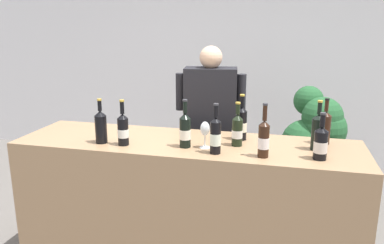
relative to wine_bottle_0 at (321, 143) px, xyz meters
The scene contains 15 objects.
wall_back 2.91m from the wine_bottle_0, 108.16° to the left, with size 8.00×0.10×2.80m, color white.
counter 1.10m from the wine_bottle_0, behind, with size 2.48×0.68×1.02m, color #9E7A56.
wine_bottle_0 is the anchor object (origin of this frame).
wine_bottle_1 0.61m from the wine_bottle_0, 150.19° to the left, with size 0.08×0.08×0.34m.
wine_bottle_2 0.88m from the wine_bottle_0, behind, with size 0.08×0.08×0.33m.
wine_bottle_3 0.35m from the wine_bottle_0, behind, with size 0.07×0.07×0.35m.
wine_bottle_4 1.32m from the wine_bottle_0, behind, with size 0.08×0.08×0.32m.
wine_bottle_5 0.19m from the wine_bottle_0, 92.00° to the left, with size 0.08×0.08×0.34m.
wine_bottle_6 0.56m from the wine_bottle_0, 163.77° to the left, with size 0.08×0.08×0.31m.
wine_bottle_7 1.49m from the wine_bottle_0, behind, with size 0.08×0.08×0.32m.
wine_bottle_8 0.35m from the wine_bottle_0, 81.59° to the left, with size 0.08×0.08×0.33m.
wine_bottle_9 0.66m from the wine_bottle_0, behind, with size 0.07×0.07×0.33m.
wine_glass 0.75m from the wine_bottle_0, behind, with size 0.07×0.07×0.19m.
person_server 1.23m from the wine_bottle_0, 136.50° to the left, with size 0.60×0.30×1.66m.
potted_shrub 1.45m from the wine_bottle_0, 87.41° to the left, with size 0.61×0.70×1.25m.
Camera 1 is at (0.67, -2.57, 1.85)m, focal length 36.04 mm.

